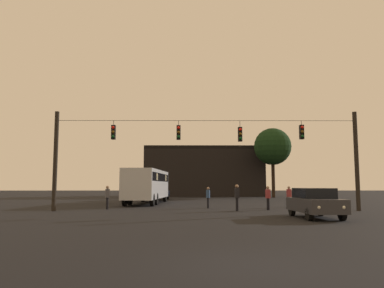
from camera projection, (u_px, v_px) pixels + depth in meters
The scene contains 12 objects.
ground_plane at pixel (203, 205), 32.27m from camera, with size 168.00×168.00×0.00m, color black.
overhead_signal_span at pixel (207, 152), 25.21m from camera, with size 20.14×0.44×6.54m.
city_bus at pixel (148, 183), 34.64m from camera, with size 3.13×11.13×3.00m.
car_near_right at pixel (315, 202), 19.57m from camera, with size 1.90×4.37×1.52m.
car_far_left at pixel (159, 193), 43.18m from camera, with size 2.15×4.45×1.52m.
pedestrian_crossing_left at pixel (268, 197), 25.69m from camera, with size 0.29×0.39×1.60m.
pedestrian_crossing_center at pixel (107, 196), 26.61m from camera, with size 0.36×0.42×1.62m.
pedestrian_crossing_right at pixel (289, 196), 28.78m from camera, with size 0.30×0.40×1.58m.
pedestrian_near_bus at pixel (208, 196), 27.70m from camera, with size 0.29×0.39×1.53m.
pedestrian_trailing at pixel (237, 196), 24.93m from camera, with size 0.29×0.39×1.71m.
corner_building at pixel (204, 172), 58.55m from camera, with size 17.47×8.27×7.34m.
tree_left_silhouette at pixel (273, 147), 52.08m from camera, with size 5.03×5.03×9.41m.
Camera 1 is at (-1.08, -8.13, 1.68)m, focal length 35.77 mm.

